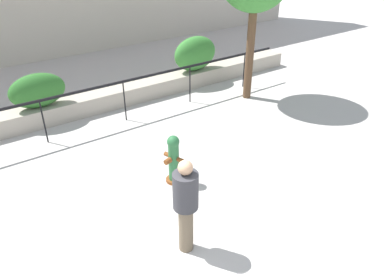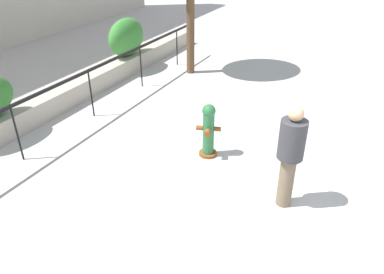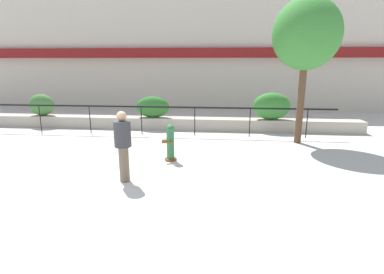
{
  "view_description": "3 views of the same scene",
  "coord_description": "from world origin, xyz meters",
  "px_view_note": "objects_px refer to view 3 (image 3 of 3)",
  "views": [
    {
      "loc": [
        -1.65,
        -3.72,
        4.7
      ],
      "look_at": [
        2.35,
        2.02,
        0.72
      ],
      "focal_mm": 35.0,
      "sensor_mm": 36.0,
      "label": 1
    },
    {
      "loc": [
        -4.11,
        -0.7,
        3.9
      ],
      "look_at": [
        1.3,
        1.9,
        0.57
      ],
      "focal_mm": 35.0,
      "sensor_mm": 36.0,
      "label": 2
    },
    {
      "loc": [
        3.16,
        -6.63,
        2.83
      ],
      "look_at": [
        2.31,
        2.05,
        0.65
      ],
      "focal_mm": 28.0,
      "sensor_mm": 36.0,
      "label": 3
    }
  ],
  "objects_px": {
    "hedge_bush_1": "(153,107)",
    "street_tree": "(307,35)",
    "pedestrian": "(123,142)",
    "hedge_bush_2": "(272,106)",
    "hedge_bush_0": "(42,105)",
    "fire_hydrant": "(170,142)"
  },
  "relations": [
    {
      "from": "hedge_bush_2",
      "to": "fire_hydrant",
      "type": "xyz_separation_m",
      "value": [
        -3.56,
        -4.26,
        -0.51
      ]
    },
    {
      "from": "hedge_bush_1",
      "to": "fire_hydrant",
      "type": "height_order",
      "value": "hedge_bush_1"
    },
    {
      "from": "hedge_bush_2",
      "to": "pedestrian",
      "type": "height_order",
      "value": "pedestrian"
    },
    {
      "from": "street_tree",
      "to": "fire_hydrant",
      "type": "bearing_deg",
      "value": -150.15
    },
    {
      "from": "hedge_bush_0",
      "to": "pedestrian",
      "type": "xyz_separation_m",
      "value": [
        5.7,
        -5.95,
        0.01
      ]
    },
    {
      "from": "street_tree",
      "to": "pedestrian",
      "type": "xyz_separation_m",
      "value": [
        -5.09,
        -4.13,
        -2.73
      ]
    },
    {
      "from": "fire_hydrant",
      "to": "street_tree",
      "type": "distance_m",
      "value": 5.83
    },
    {
      "from": "fire_hydrant",
      "to": "street_tree",
      "type": "bearing_deg",
      "value": 29.85
    },
    {
      "from": "hedge_bush_0",
      "to": "hedge_bush_2",
      "type": "xyz_separation_m",
      "value": [
        10.1,
        0.0,
        0.08
      ]
    },
    {
      "from": "hedge_bush_1",
      "to": "fire_hydrant",
      "type": "relative_size",
      "value": 1.34
    },
    {
      "from": "hedge_bush_1",
      "to": "hedge_bush_2",
      "type": "xyz_separation_m",
      "value": [
        5.03,
        0.0,
        0.1
      ]
    },
    {
      "from": "hedge_bush_1",
      "to": "street_tree",
      "type": "xyz_separation_m",
      "value": [
        5.72,
        -1.82,
        2.76
      ]
    },
    {
      "from": "fire_hydrant",
      "to": "street_tree",
      "type": "xyz_separation_m",
      "value": [
        4.24,
        2.44,
        3.16
      ]
    },
    {
      "from": "hedge_bush_1",
      "to": "street_tree",
      "type": "relative_size",
      "value": 0.29
    },
    {
      "from": "street_tree",
      "to": "pedestrian",
      "type": "bearing_deg",
      "value": -140.92
    },
    {
      "from": "hedge_bush_0",
      "to": "hedge_bush_1",
      "type": "xyz_separation_m",
      "value": [
        5.07,
        0.0,
        -0.02
      ]
    },
    {
      "from": "hedge_bush_1",
      "to": "pedestrian",
      "type": "bearing_deg",
      "value": -83.95
    },
    {
      "from": "hedge_bush_0",
      "to": "pedestrian",
      "type": "distance_m",
      "value": 8.24
    },
    {
      "from": "hedge_bush_1",
      "to": "pedestrian",
      "type": "height_order",
      "value": "pedestrian"
    },
    {
      "from": "pedestrian",
      "to": "hedge_bush_0",
      "type": "bearing_deg",
      "value": 133.76
    },
    {
      "from": "hedge_bush_1",
      "to": "street_tree",
      "type": "bearing_deg",
      "value": -17.66
    },
    {
      "from": "pedestrian",
      "to": "hedge_bush_2",
      "type": "bearing_deg",
      "value": 53.52
    }
  ]
}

